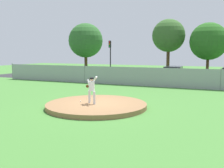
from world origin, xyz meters
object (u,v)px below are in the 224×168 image
pitcher_youth (92,88)px  traffic_cone_orange (92,77)px  parked_car_slate (173,74)px  baseball (80,101)px  traffic_light_near (110,52)px

pitcher_youth → traffic_cone_orange: size_ratio=2.86×
parked_car_slate → traffic_cone_orange: parked_car_slate is taller
pitcher_youth → parked_car_slate: bearing=82.7°
baseball → traffic_cone_orange: bearing=115.2°
pitcher_youth → traffic_light_near: size_ratio=0.34×
baseball → traffic_cone_orange: 14.36m
baseball → parked_car_slate: 14.84m
traffic_light_near → parked_car_slate: bearing=-24.5°
pitcher_youth → traffic_light_near: traffic_light_near is taller
baseball → traffic_light_near: 19.96m
pitcher_youth → parked_car_slate: (1.89, 14.76, -0.38)m
baseball → parked_car_slate: size_ratio=0.02×
baseball → traffic_cone_orange: size_ratio=0.13×
parked_car_slate → traffic_cone_orange: size_ratio=8.21×
baseball → parked_car_slate: parked_car_slate is taller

